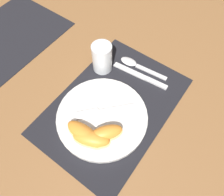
{
  "coord_description": "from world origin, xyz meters",
  "views": [
    {
      "loc": [
        -0.27,
        -0.19,
        0.61
      ],
      "look_at": [
        0.01,
        0.01,
        0.02
      ],
      "focal_mm": 35.0,
      "sensor_mm": 36.0,
      "label": 1
    }
  ],
  "objects_px": {
    "plate": "(101,116)",
    "citrus_wedge_1": "(91,138)",
    "citrus_wedge_0": "(85,135)",
    "knife": "(141,76)",
    "citrus_wedge_2": "(106,133)",
    "fork": "(101,111)",
    "spoon": "(135,64)",
    "juice_glass": "(102,59)"
  },
  "relations": [
    {
      "from": "plate",
      "to": "citrus_wedge_1",
      "type": "relative_size",
      "value": 2.31
    },
    {
      "from": "citrus_wedge_0",
      "to": "citrus_wedge_1",
      "type": "relative_size",
      "value": 1.04
    },
    {
      "from": "citrus_wedge_1",
      "to": "citrus_wedge_0",
      "type": "bearing_deg",
      "value": 92.92
    },
    {
      "from": "knife",
      "to": "citrus_wedge_2",
      "type": "bearing_deg",
      "value": -172.27
    },
    {
      "from": "plate",
      "to": "fork",
      "type": "distance_m",
      "value": 0.02
    },
    {
      "from": "spoon",
      "to": "knife",
      "type": "bearing_deg",
      "value": -121.91
    },
    {
      "from": "juice_glass",
      "to": "citrus_wedge_1",
      "type": "xyz_separation_m",
      "value": [
        -0.24,
        -0.14,
        -0.02
      ]
    },
    {
      "from": "knife",
      "to": "plate",
      "type": "bearing_deg",
      "value": 175.12
    },
    {
      "from": "fork",
      "to": "citrus_wedge_0",
      "type": "xyz_separation_m",
      "value": [
        -0.09,
        -0.01,
        0.01
      ]
    },
    {
      "from": "plate",
      "to": "spoon",
      "type": "xyz_separation_m",
      "value": [
        0.23,
        0.03,
        -0.0
      ]
    },
    {
      "from": "citrus_wedge_0",
      "to": "citrus_wedge_2",
      "type": "height_order",
      "value": "citrus_wedge_2"
    },
    {
      "from": "citrus_wedge_2",
      "to": "knife",
      "type": "bearing_deg",
      "value": 7.73
    },
    {
      "from": "citrus_wedge_1",
      "to": "citrus_wedge_2",
      "type": "xyz_separation_m",
      "value": [
        0.04,
        -0.02,
        0.0
      ]
    },
    {
      "from": "plate",
      "to": "citrus_wedge_2",
      "type": "distance_m",
      "value": 0.07
    },
    {
      "from": "citrus_wedge_1",
      "to": "citrus_wedge_2",
      "type": "bearing_deg",
      "value": -33.22
    },
    {
      "from": "fork",
      "to": "citrus_wedge_1",
      "type": "distance_m",
      "value": 0.09
    },
    {
      "from": "spoon",
      "to": "plate",
      "type": "bearing_deg",
      "value": -172.82
    },
    {
      "from": "knife",
      "to": "spoon",
      "type": "xyz_separation_m",
      "value": [
        0.03,
        0.05,
        0.0
      ]
    },
    {
      "from": "plate",
      "to": "spoon",
      "type": "height_order",
      "value": "plate"
    },
    {
      "from": "juice_glass",
      "to": "citrus_wedge_0",
      "type": "xyz_separation_m",
      "value": [
        -0.24,
        -0.12,
        -0.02
      ]
    },
    {
      "from": "spoon",
      "to": "citrus_wedge_2",
      "type": "relative_size",
      "value": 1.69
    },
    {
      "from": "citrus_wedge_2",
      "to": "spoon",
      "type": "bearing_deg",
      "value": 16.27
    },
    {
      "from": "juice_glass",
      "to": "spoon",
      "type": "xyz_separation_m",
      "value": [
        0.07,
        -0.09,
        -0.04
      ]
    },
    {
      "from": "spoon",
      "to": "citrus_wedge_2",
      "type": "height_order",
      "value": "citrus_wedge_2"
    },
    {
      "from": "plate",
      "to": "citrus_wedge_1",
      "type": "height_order",
      "value": "citrus_wedge_1"
    },
    {
      "from": "plate",
      "to": "citrus_wedge_1",
      "type": "bearing_deg",
      "value": -161.33
    },
    {
      "from": "plate",
      "to": "juice_glass",
      "type": "xyz_separation_m",
      "value": [
        0.16,
        0.11,
        0.04
      ]
    },
    {
      "from": "spoon",
      "to": "citrus_wedge_0",
      "type": "bearing_deg",
      "value": -173.53
    },
    {
      "from": "plate",
      "to": "citrus_wedge_0",
      "type": "distance_m",
      "value": 0.08
    },
    {
      "from": "knife",
      "to": "citrus_wedge_1",
      "type": "bearing_deg",
      "value": -178.17
    },
    {
      "from": "citrus_wedge_1",
      "to": "spoon",
      "type": "bearing_deg",
      "value": 10.16
    },
    {
      "from": "knife",
      "to": "fork",
      "type": "relative_size",
      "value": 1.33
    },
    {
      "from": "knife",
      "to": "spoon",
      "type": "distance_m",
      "value": 0.05
    },
    {
      "from": "plate",
      "to": "knife",
      "type": "distance_m",
      "value": 0.2
    },
    {
      "from": "spoon",
      "to": "citrus_wedge_0",
      "type": "distance_m",
      "value": 0.31
    },
    {
      "from": "fork",
      "to": "citrus_wedge_2",
      "type": "xyz_separation_m",
      "value": [
        -0.05,
        -0.06,
        0.01
      ]
    },
    {
      "from": "spoon",
      "to": "fork",
      "type": "height_order",
      "value": "fork"
    },
    {
      "from": "juice_glass",
      "to": "fork",
      "type": "xyz_separation_m",
      "value": [
        -0.15,
        -0.11,
        -0.03
      ]
    },
    {
      "from": "plate",
      "to": "fork",
      "type": "relative_size",
      "value": 1.82
    },
    {
      "from": "plate",
      "to": "citrus_wedge_1",
      "type": "xyz_separation_m",
      "value": [
        -0.08,
        -0.03,
        0.02
      ]
    },
    {
      "from": "spoon",
      "to": "fork",
      "type": "relative_size",
      "value": 1.18
    },
    {
      "from": "citrus_wedge_0",
      "to": "knife",
      "type": "bearing_deg",
      "value": -2.29
    }
  ]
}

